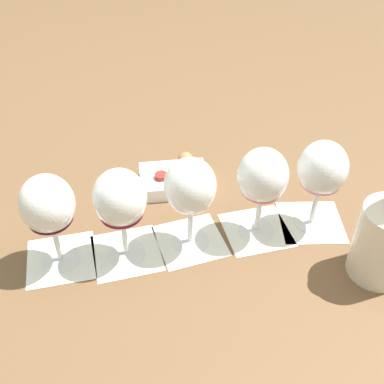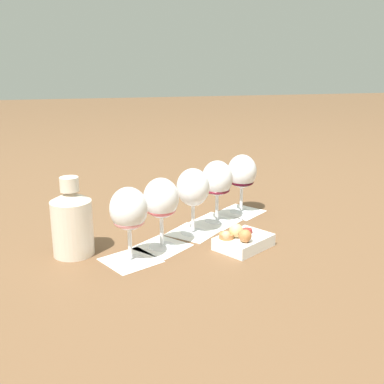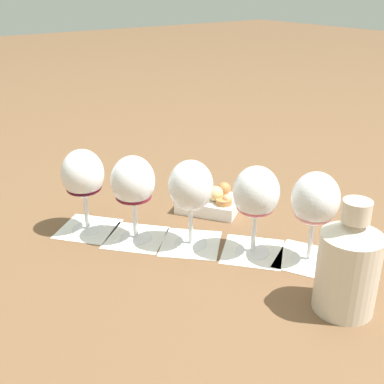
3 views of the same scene
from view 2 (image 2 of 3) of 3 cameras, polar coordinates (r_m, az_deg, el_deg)
name	(u,v)px [view 2 (image 2 of 3)]	position (r m, az deg, el deg)	size (l,w,h in m)	color
ground_plane	(193,233)	(1.28, 0.11, -4.86)	(8.00, 8.00, 0.00)	brown
tasting_card_0	(131,260)	(1.13, -7.29, -8.02)	(0.15, 0.15, 0.00)	white
tasting_card_1	(162,246)	(1.20, -3.58, -6.46)	(0.16, 0.16, 0.00)	white
tasting_card_2	(192,232)	(1.29, -0.05, -4.78)	(0.16, 0.16, 0.00)	white
tasting_card_3	(217,221)	(1.37, 2.94, -3.42)	(0.16, 0.16, 0.00)	white
tasting_card_4	(241,212)	(1.45, 5.81, -2.34)	(0.16, 0.16, 0.00)	white
wine_glass_0	(129,212)	(1.09, -7.51, -2.38)	(0.09, 0.09, 0.17)	white
wine_glass_1	(161,201)	(1.16, -3.68, -1.11)	(0.09, 0.09, 0.17)	white
wine_glass_2	(192,190)	(1.25, -0.06, 0.23)	(0.09, 0.09, 0.17)	white
wine_glass_3	(217,181)	(1.34, 3.01, 1.33)	(0.09, 0.09, 0.17)	white
wine_glass_4	(242,174)	(1.42, 5.95, 2.14)	(0.09, 0.09, 0.17)	white
ceramic_vase	(72,222)	(1.16, -14.04, -3.42)	(0.10, 0.10, 0.19)	beige
snack_dish	(242,240)	(1.19, 5.98, -5.70)	(0.16, 0.15, 0.06)	white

